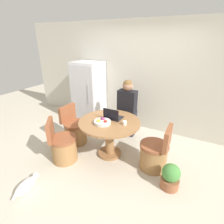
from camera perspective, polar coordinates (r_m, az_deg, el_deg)
name	(u,v)px	position (r m, az deg, el deg)	size (l,w,h in m)	color
ground_plane	(110,159)	(3.55, -0.58, -15.17)	(12.00, 12.00, 0.00)	beige
wall_back	(143,78)	(4.37, 10.02, 10.91)	(7.00, 0.06, 2.60)	beige
refrigerator	(89,93)	(4.79, -7.62, 6.20)	(0.74, 0.65, 1.64)	silver
dining_table	(110,130)	(3.38, -0.82, -5.90)	(1.17, 1.17, 0.75)	olive
chair_left_side	(75,131)	(4.00, -11.93, -5.97)	(0.50, 0.50, 0.85)	#9E7042
chair_near_left_corner	(63,147)	(3.50, -15.70, -10.94)	(0.58, 0.58, 0.85)	#9E7042
chair_right_side	(155,154)	(3.28, 13.71, -13.27)	(0.50, 0.50, 0.85)	#9E7042
person_seated	(128,106)	(3.94, 5.16, 1.86)	(0.40, 0.37, 1.39)	#2D2D38
laptop	(113,117)	(3.37, 0.31, -1.50)	(0.32, 0.26, 0.23)	#232328
fruit_bowl	(102,122)	(3.19, -3.17, -3.25)	(0.31, 0.31, 0.10)	beige
coffee_cup	(125,123)	(3.15, 4.16, -3.58)	(0.07, 0.07, 0.08)	white
cat	(26,186)	(3.21, -26.20, -20.75)	(0.20, 0.52, 0.19)	white
potted_plant	(171,177)	(3.03, 18.57, -19.35)	(0.28, 0.28, 0.43)	#935638
handbag	(59,145)	(3.87, -16.95, -10.37)	(0.30, 0.14, 0.26)	tan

